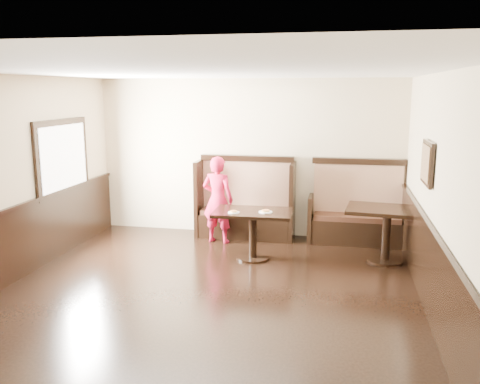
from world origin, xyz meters
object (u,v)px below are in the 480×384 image
(table_main, at_px, (253,222))
(child, at_px, (218,200))
(table_neighbor, at_px, (387,222))
(booth_main, at_px, (246,207))
(booth_neighbor, at_px, (357,215))

(table_main, xyz_separation_m, child, (-0.74, 0.75, 0.16))
(table_neighbor, bearing_deg, booth_main, 164.48)
(booth_neighbor, xyz_separation_m, table_neighbor, (0.42, -0.94, 0.15))
(booth_neighbor, relative_size, table_neighbor, 1.29)
(booth_main, height_order, table_main, booth_main)
(child, bearing_deg, booth_neighbor, -160.09)
(booth_main, bearing_deg, table_neighbor, -21.71)
(booth_main, xyz_separation_m, booth_neighbor, (1.95, -0.00, -0.05))
(booth_main, distance_m, table_main, 1.27)
(booth_main, bearing_deg, child, -130.57)
(table_main, bearing_deg, child, 132.94)
(table_main, bearing_deg, booth_neighbor, 35.54)
(table_neighbor, bearing_deg, child, 176.38)
(booth_neighbor, height_order, child, child)
(booth_main, bearing_deg, table_main, -74.15)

